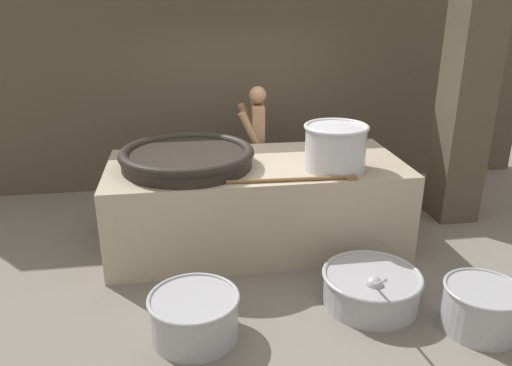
{
  "coord_description": "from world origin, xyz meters",
  "views": [
    {
      "loc": [
        -0.81,
        -5.33,
        2.79
      ],
      "look_at": [
        0.0,
        0.0,
        0.75
      ],
      "focal_mm": 35.0,
      "sensor_mm": 36.0,
      "label": 1
    }
  ],
  "objects_px": {
    "giant_wok_near": "(187,157)",
    "stock_pot": "(335,146)",
    "prep_bowl_meat": "(194,314)",
    "prep_bowl_extra": "(482,306)",
    "cook": "(257,143)",
    "prep_bowl_vegetables": "(371,287)"
  },
  "relations": [
    {
      "from": "stock_pot",
      "to": "giant_wok_near",
      "type": "bearing_deg",
      "value": 168.56
    },
    {
      "from": "prep_bowl_vegetables",
      "to": "prep_bowl_extra",
      "type": "xyz_separation_m",
      "value": [
        0.81,
        -0.51,
        0.05
      ]
    },
    {
      "from": "stock_pot",
      "to": "cook",
      "type": "height_order",
      "value": "cook"
    },
    {
      "from": "cook",
      "to": "stock_pot",
      "type": "bearing_deg",
      "value": 119.33
    },
    {
      "from": "giant_wok_near",
      "to": "prep_bowl_meat",
      "type": "bearing_deg",
      "value": -90.58
    },
    {
      "from": "giant_wok_near",
      "to": "stock_pot",
      "type": "distance_m",
      "value": 1.63
    },
    {
      "from": "prep_bowl_meat",
      "to": "giant_wok_near",
      "type": "bearing_deg",
      "value": 89.42
    },
    {
      "from": "prep_bowl_meat",
      "to": "prep_bowl_extra",
      "type": "height_order",
      "value": "prep_bowl_extra"
    },
    {
      "from": "giant_wok_near",
      "to": "prep_bowl_extra",
      "type": "distance_m",
      "value": 3.27
    },
    {
      "from": "giant_wok_near",
      "to": "prep_bowl_meat",
      "type": "relative_size",
      "value": 1.88
    },
    {
      "from": "cook",
      "to": "prep_bowl_vegetables",
      "type": "distance_m",
      "value": 2.75
    },
    {
      "from": "stock_pot",
      "to": "prep_bowl_extra",
      "type": "distance_m",
      "value": 2.12
    },
    {
      "from": "cook",
      "to": "prep_bowl_extra",
      "type": "xyz_separation_m",
      "value": [
        1.52,
        -3.07,
        -0.67
      ]
    },
    {
      "from": "prep_bowl_meat",
      "to": "prep_bowl_extra",
      "type": "bearing_deg",
      "value": -6.5
    },
    {
      "from": "cook",
      "to": "prep_bowl_extra",
      "type": "distance_m",
      "value": 3.49
    },
    {
      "from": "prep_bowl_extra",
      "to": "cook",
      "type": "bearing_deg",
      "value": 116.39
    },
    {
      "from": "giant_wok_near",
      "to": "stock_pot",
      "type": "bearing_deg",
      "value": -11.44
    },
    {
      "from": "prep_bowl_vegetables",
      "to": "prep_bowl_meat",
      "type": "distance_m",
      "value": 1.7
    },
    {
      "from": "giant_wok_near",
      "to": "prep_bowl_vegetables",
      "type": "xyz_separation_m",
      "value": [
        1.67,
        -1.43,
        -0.93
      ]
    },
    {
      "from": "giant_wok_near",
      "to": "prep_bowl_meat",
      "type": "xyz_separation_m",
      "value": [
        -0.02,
        -1.66,
        -0.89
      ]
    },
    {
      "from": "prep_bowl_vegetables",
      "to": "stock_pot",
      "type": "bearing_deg",
      "value": 93.79
    },
    {
      "from": "prep_bowl_vegetables",
      "to": "prep_bowl_extra",
      "type": "distance_m",
      "value": 0.96
    }
  ]
}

